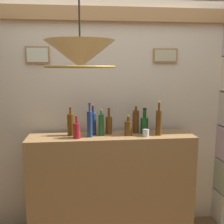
# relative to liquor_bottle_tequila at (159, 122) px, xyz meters

# --- Properties ---
(panelled_rear_partition) EXTENTS (3.35, 0.15, 2.75)m
(panelled_rear_partition) POSITION_rel_liquor_bottle_tequila_xyz_m (-0.48, 0.31, 0.18)
(panelled_rear_partition) COLOR beige
(panelled_rear_partition) RESTS_ON ground
(bar_shelf_unit) EXTENTS (1.70, 0.37, 1.12)m
(bar_shelf_unit) POSITION_rel_liquor_bottle_tequila_xyz_m (-0.48, 0.04, -0.70)
(bar_shelf_unit) COLOR #9E7547
(bar_shelf_unit) RESTS_ON ground
(liquor_bottle_tequila) EXTENTS (0.06, 0.06, 0.35)m
(liquor_bottle_tequila) POSITION_rel_liquor_bottle_tequila_xyz_m (0.00, 0.00, 0.00)
(liquor_bottle_tequila) COLOR #583312
(liquor_bottle_tequila) RESTS_ON bar_shelf_unit
(liquor_bottle_whiskey) EXTENTS (0.08, 0.08, 0.27)m
(liquor_bottle_whiskey) POSITION_rel_liquor_bottle_tequila_xyz_m (-0.13, 0.08, -0.04)
(liquor_bottle_whiskey) COLOR #1A4D21
(liquor_bottle_whiskey) RESTS_ON bar_shelf_unit
(liquor_bottle_vermouth) EXTENTS (0.08, 0.08, 0.21)m
(liquor_bottle_vermouth) POSITION_rel_liquor_bottle_tequila_xyz_m (-0.31, 0.02, -0.06)
(liquor_bottle_vermouth) COLOR #5A3713
(liquor_bottle_vermouth) RESTS_ON bar_shelf_unit
(liquor_bottle_gin) EXTENTS (0.07, 0.07, 0.22)m
(liquor_bottle_gin) POSITION_rel_liquor_bottle_tequila_xyz_m (-0.83, -0.03, -0.06)
(liquor_bottle_gin) COLOR maroon
(liquor_bottle_gin) RESTS_ON bar_shelf_unit
(liquor_bottle_rum) EXTENTS (0.07, 0.07, 0.27)m
(liquor_bottle_rum) POSITION_rel_liquor_bottle_tequila_xyz_m (-0.50, 0.11, -0.04)
(liquor_bottle_rum) COLOR brown
(liquor_bottle_rum) RESTS_ON bar_shelf_unit
(liquor_bottle_vodka) EXTENTS (0.05, 0.05, 0.27)m
(liquor_bottle_vodka) POSITION_rel_liquor_bottle_tequila_xyz_m (-0.58, 0.05, -0.02)
(liquor_bottle_vodka) COLOR #1B5724
(liquor_bottle_vodka) RESTS_ON bar_shelf_unit
(liquor_bottle_brandy) EXTENTS (0.07, 0.07, 0.29)m
(liquor_bottle_brandy) POSITION_rel_liquor_bottle_tequila_xyz_m (-0.21, 0.12, -0.01)
(liquor_bottle_brandy) COLOR brown
(liquor_bottle_brandy) RESTS_ON bar_shelf_unit
(liquor_bottle_port) EXTENTS (0.06, 0.06, 0.30)m
(liquor_bottle_port) POSITION_rel_liquor_bottle_tequila_xyz_m (-0.66, 0.10, -0.02)
(liquor_bottle_port) COLOR navy
(liquor_bottle_port) RESTS_ON bar_shelf_unit
(liquor_bottle_amaro) EXTENTS (0.07, 0.07, 0.29)m
(liquor_bottle_amaro) POSITION_rel_liquor_bottle_tequila_xyz_m (-0.89, 0.09, -0.02)
(liquor_bottle_amaro) COLOR brown
(liquor_bottle_amaro) RESTS_ON bar_shelf_unit
(liquor_bottle_bourbon) EXTENTS (0.05, 0.05, 0.34)m
(liquor_bottle_bourbon) POSITION_rel_liquor_bottle_tequila_xyz_m (-0.70, 0.01, -0.00)
(liquor_bottle_bourbon) COLOR navy
(liquor_bottle_bourbon) RESTS_ON bar_shelf_unit
(glass_tumbler_rocks) EXTENTS (0.07, 0.07, 0.07)m
(glass_tumbler_rocks) POSITION_rel_liquor_bottle_tequila_xyz_m (-0.14, -0.03, -0.10)
(glass_tumbler_rocks) COLOR silver
(glass_tumbler_rocks) RESTS_ON bar_shelf_unit
(pendant_lamp) EXTENTS (0.46, 0.46, 0.53)m
(pendant_lamp) POSITION_rel_liquor_bottle_tequila_xyz_m (-0.77, -0.82, 0.63)
(pendant_lamp) COLOR beige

